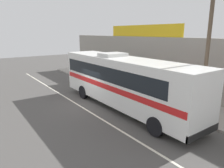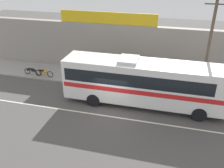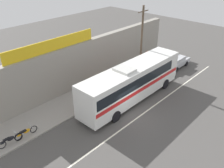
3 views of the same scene
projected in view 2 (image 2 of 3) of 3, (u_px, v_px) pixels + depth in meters
ground_plane at (110, 110)px, 18.44m from camera, size 70.00×70.00×0.00m
sidewalk_slab at (125, 80)px, 22.89m from camera, size 30.00×3.60×0.14m
storefront_facade at (130, 50)px, 23.68m from camera, size 30.00×0.70×4.80m
storefront_billboard at (107, 18)px, 22.85m from camera, size 9.47×0.12×1.10m
road_center_stripe at (108, 116)px, 17.74m from camera, size 30.00×0.14×0.01m
intercity_bus at (143, 81)px, 18.29m from camera, size 12.25×2.65×3.78m
utility_pole at (208, 48)px, 18.36m from camera, size 1.60×0.22×7.93m
motorcycle_purple at (33, 71)px, 23.68m from camera, size 1.87×0.56×0.94m
motorcycle_blue at (44, 72)px, 23.32m from camera, size 1.89×0.56×0.94m
pedestrian_by_curb at (156, 77)px, 21.07m from camera, size 0.30×0.48×1.70m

